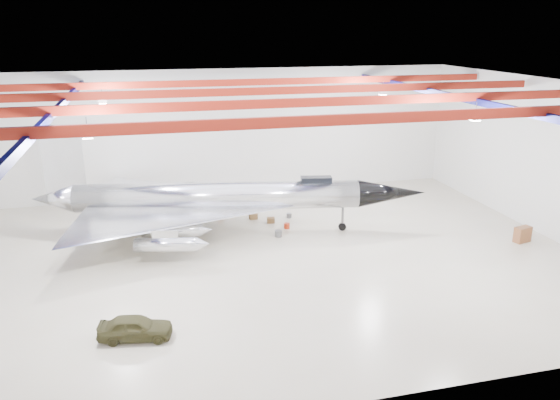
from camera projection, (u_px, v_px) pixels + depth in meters
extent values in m
plane|color=#BBAF95|center=(271.00, 257.00, 35.73)|extent=(40.00, 40.00, 0.00)
plane|color=silver|center=(232.00, 133.00, 47.92)|extent=(40.00, 0.00, 40.00)
plane|color=silver|center=(545.00, 158.00, 38.70)|extent=(0.00, 30.00, 30.00)
plane|color=#0A0F38|center=(271.00, 86.00, 32.39)|extent=(40.00, 40.00, 0.00)
cube|color=maroon|center=(317.00, 121.00, 24.25)|extent=(39.50, 0.25, 0.50)
cube|color=maroon|center=(283.00, 103.00, 29.80)|extent=(39.50, 0.25, 0.50)
cube|color=maroon|center=(260.00, 91.00, 35.34)|extent=(39.50, 0.25, 0.50)
cube|color=maroon|center=(243.00, 82.00, 40.88)|extent=(39.50, 0.25, 0.50)
cube|color=#0B0D47|center=(58.00, 109.00, 29.87)|extent=(0.25, 29.50, 0.40)
cube|color=#0B0D47|center=(450.00, 96.00, 35.45)|extent=(0.25, 29.50, 0.40)
cube|color=silver|center=(88.00, 134.00, 24.92)|extent=(0.55, 0.55, 0.25)
cube|color=silver|center=(475.00, 117.00, 29.56)|extent=(0.55, 0.55, 0.25)
cube|color=silver|center=(103.00, 101.00, 36.00)|extent=(0.55, 0.55, 0.25)
cube|color=silver|center=(383.00, 93.00, 40.65)|extent=(0.55, 0.55, 0.25)
cylinder|color=silver|center=(218.00, 196.00, 39.03)|extent=(20.16, 5.77, 2.01)
cone|color=black|center=(391.00, 193.00, 39.71)|extent=(5.32, 2.93, 2.01)
cone|color=silver|center=(53.00, 199.00, 38.40)|extent=(3.35, 2.55, 2.01)
cube|color=silver|center=(63.00, 162.00, 37.66)|extent=(2.79, 0.65, 4.53)
cube|color=black|center=(316.00, 180.00, 39.09)|extent=(2.33, 1.21, 0.50)
cylinder|color=silver|center=(166.00, 245.00, 34.03)|extent=(3.93, 1.61, 0.91)
cylinder|color=silver|center=(171.00, 230.00, 36.42)|extent=(3.93, 1.61, 0.91)
cylinder|color=silver|center=(181.00, 202.00, 42.17)|extent=(3.93, 1.61, 0.91)
cylinder|color=silver|center=(185.00, 193.00, 44.56)|extent=(3.93, 1.61, 0.91)
cylinder|color=#59595B|center=(343.00, 219.00, 40.10)|extent=(0.18, 0.18, 1.81)
cylinder|color=black|center=(342.00, 227.00, 40.29)|extent=(0.60, 0.32, 0.56)
cylinder|color=#59595B|center=(158.00, 235.00, 37.00)|extent=(0.18, 0.18, 1.81)
cylinder|color=black|center=(158.00, 243.00, 37.19)|extent=(0.60, 0.32, 0.56)
cylinder|color=#59595B|center=(168.00, 211.00, 41.79)|extent=(0.18, 0.18, 1.81)
cylinder|color=black|center=(168.00, 219.00, 41.98)|extent=(0.60, 0.32, 0.56)
imported|color=#3A381D|center=(135.00, 327.00, 26.20)|extent=(3.71, 1.99, 1.20)
cube|color=brown|center=(523.00, 234.00, 38.06)|extent=(1.31, 0.87, 1.10)
cube|color=olive|center=(149.00, 241.00, 37.95)|extent=(0.47, 0.38, 0.33)
cube|color=#A82810|center=(221.00, 217.00, 42.73)|extent=(0.48, 0.42, 0.29)
cylinder|color=#59595B|center=(278.00, 234.00, 39.09)|extent=(0.67, 0.67, 0.46)
cube|color=olive|center=(253.00, 216.00, 42.71)|extent=(0.64, 0.53, 0.43)
cube|color=#59595B|center=(163.00, 227.00, 40.55)|extent=(0.50, 0.43, 0.30)
cylinder|color=#A82810|center=(287.00, 226.00, 40.70)|extent=(0.45, 0.45, 0.40)
cube|color=olive|center=(271.00, 220.00, 41.89)|extent=(0.64, 0.54, 0.40)
cylinder|color=#59595B|center=(289.00, 216.00, 42.97)|extent=(0.45, 0.45, 0.36)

